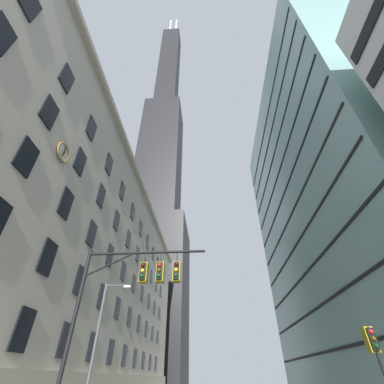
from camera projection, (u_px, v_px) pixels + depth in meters
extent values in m
cube|color=beige|center=(67.00, 270.00, 35.14)|extent=(17.69, 63.93, 27.51)
cube|color=#B2A893|center=(143.00, 190.00, 42.27)|extent=(0.70, 63.93, 0.60)
cube|color=black|center=(23.00, 329.00, 14.39)|extent=(0.14, 1.40, 2.20)
cube|color=black|center=(65.00, 340.00, 18.43)|extent=(0.14, 1.40, 2.20)
cube|color=black|center=(92.00, 347.00, 22.47)|extent=(0.14, 1.40, 2.20)
cube|color=black|center=(111.00, 352.00, 26.51)|extent=(0.14, 1.40, 2.20)
cube|color=black|center=(124.00, 356.00, 30.55)|extent=(0.14, 1.40, 2.20)
cube|color=black|center=(135.00, 358.00, 34.60)|extent=(0.14, 1.40, 2.20)
cube|color=black|center=(143.00, 360.00, 38.64)|extent=(0.14, 1.40, 2.20)
cube|color=black|center=(150.00, 362.00, 42.68)|extent=(0.14, 1.40, 2.20)
cube|color=black|center=(156.00, 364.00, 46.72)|extent=(0.14, 1.40, 2.20)
cube|color=black|center=(47.00, 257.00, 16.85)|extent=(0.14, 1.40, 2.20)
cube|color=black|center=(80.00, 281.00, 20.89)|extent=(0.14, 1.40, 2.20)
cube|color=black|center=(102.00, 297.00, 24.93)|extent=(0.14, 1.40, 2.20)
cube|color=black|center=(117.00, 308.00, 28.98)|extent=(0.14, 1.40, 2.20)
cube|color=black|center=(129.00, 317.00, 33.02)|extent=(0.14, 1.40, 2.20)
cube|color=black|center=(139.00, 324.00, 37.06)|extent=(0.14, 1.40, 2.20)
cube|color=black|center=(146.00, 329.00, 41.10)|extent=(0.14, 1.40, 2.20)
cube|color=black|center=(152.00, 333.00, 45.14)|extent=(0.14, 1.40, 2.20)
cube|color=black|center=(157.00, 337.00, 49.18)|extent=(0.14, 1.40, 2.20)
cube|color=black|center=(26.00, 157.00, 15.27)|extent=(0.14, 1.40, 2.20)
cube|color=black|center=(66.00, 203.00, 19.31)|extent=(0.14, 1.40, 2.20)
cube|color=black|center=(92.00, 234.00, 23.36)|extent=(0.14, 1.40, 2.20)
cube|color=black|center=(110.00, 255.00, 27.40)|extent=(0.14, 1.40, 2.20)
cube|color=black|center=(123.00, 271.00, 31.44)|extent=(0.14, 1.40, 2.20)
cube|color=black|center=(134.00, 283.00, 35.48)|extent=(0.14, 1.40, 2.20)
cube|color=black|center=(142.00, 293.00, 39.52)|extent=(0.14, 1.40, 2.20)
cube|color=black|center=(149.00, 301.00, 43.56)|extent=(0.14, 1.40, 2.20)
cube|color=black|center=(154.00, 308.00, 47.60)|extent=(0.14, 1.40, 2.20)
cube|color=black|center=(159.00, 313.00, 51.64)|extent=(0.14, 1.40, 2.20)
cube|color=black|center=(1.00, 33.00, 13.69)|extent=(0.14, 1.40, 2.20)
cube|color=black|center=(49.00, 112.00, 17.74)|extent=(0.14, 1.40, 2.20)
cube|color=black|center=(80.00, 162.00, 21.78)|extent=(0.14, 1.40, 2.20)
cube|color=black|center=(101.00, 196.00, 25.82)|extent=(0.14, 1.40, 2.20)
cube|color=black|center=(117.00, 220.00, 29.86)|extent=(0.14, 1.40, 2.20)
cube|color=black|center=(128.00, 239.00, 33.90)|extent=(0.14, 1.40, 2.20)
cube|color=black|center=(138.00, 254.00, 37.94)|extent=(0.14, 1.40, 2.20)
cube|color=black|center=(145.00, 266.00, 41.98)|extent=(0.14, 1.40, 2.20)
cube|color=black|center=(151.00, 276.00, 46.02)|extent=(0.14, 1.40, 2.20)
cube|color=black|center=(156.00, 284.00, 50.06)|extent=(0.14, 1.40, 2.20)
cube|color=black|center=(161.00, 291.00, 54.10)|extent=(0.14, 1.40, 2.20)
cube|color=black|center=(30.00, 3.00, 16.16)|extent=(0.14, 1.40, 2.20)
cube|color=black|center=(67.00, 78.00, 20.20)|extent=(0.14, 1.40, 2.20)
cube|color=black|center=(91.00, 128.00, 24.24)|extent=(0.14, 1.40, 2.20)
cube|color=black|center=(109.00, 164.00, 28.28)|extent=(0.14, 1.40, 2.20)
cube|color=black|center=(122.00, 191.00, 32.32)|extent=(0.14, 1.40, 2.20)
cube|color=black|center=(133.00, 212.00, 36.36)|extent=(0.14, 1.40, 2.20)
cube|color=black|center=(141.00, 229.00, 40.40)|extent=(0.14, 1.40, 2.20)
cube|color=black|center=(148.00, 242.00, 44.44)|extent=(0.14, 1.40, 2.20)
cube|color=black|center=(153.00, 254.00, 48.48)|extent=(0.14, 1.40, 2.20)
cube|color=black|center=(158.00, 263.00, 52.52)|extent=(0.14, 1.40, 2.20)
cube|color=black|center=(162.00, 272.00, 56.56)|extent=(0.14, 1.40, 2.20)
torus|color=olive|center=(63.00, 152.00, 19.12)|extent=(0.14, 1.51, 1.51)
cylinder|color=silver|center=(63.00, 152.00, 19.12)|extent=(0.05, 1.30, 1.30)
cube|color=black|center=(63.00, 154.00, 19.04)|extent=(0.03, 0.12, 0.39)
cube|color=black|center=(65.00, 150.00, 19.33)|extent=(0.03, 0.21, 0.57)
cube|color=black|center=(147.00, 294.00, 82.98)|extent=(25.14, 25.14, 47.59)
cube|color=black|center=(160.00, 160.00, 117.22)|extent=(17.60, 17.60, 69.22)
cube|color=black|center=(169.00, 69.00, 162.86)|extent=(11.31, 11.31, 86.53)
cylinder|color=silver|center=(170.00, 29.00, 196.76)|extent=(1.20, 1.20, 28.70)
cylinder|color=silver|center=(176.00, 28.00, 196.50)|extent=(1.20, 1.20, 28.70)
cube|color=gray|center=(342.00, 197.00, 37.56)|extent=(16.39, 38.34, 46.45)
cube|color=black|center=(324.00, 352.00, 26.77)|extent=(0.12, 37.34, 0.24)
cube|color=black|center=(313.00, 311.00, 29.11)|extent=(0.12, 37.34, 0.24)
cube|color=black|center=(304.00, 275.00, 31.46)|extent=(0.12, 37.34, 0.24)
cube|color=black|center=(296.00, 245.00, 33.80)|extent=(0.12, 37.34, 0.24)
cube|color=black|center=(289.00, 218.00, 36.15)|extent=(0.12, 37.34, 0.24)
cube|color=black|center=(284.00, 195.00, 38.49)|extent=(0.12, 37.34, 0.24)
cube|color=black|center=(278.00, 174.00, 40.83)|extent=(0.12, 37.34, 0.24)
cube|color=black|center=(274.00, 156.00, 43.18)|extent=(0.12, 37.34, 0.24)
cube|color=black|center=(269.00, 139.00, 45.52)|extent=(0.12, 37.34, 0.24)
cube|color=black|center=(266.00, 124.00, 47.87)|extent=(0.12, 37.34, 0.24)
cylinder|color=black|center=(73.00, 324.00, 12.31)|extent=(0.20, 0.20, 7.47)
cylinder|color=black|center=(147.00, 253.00, 14.17)|extent=(6.39, 0.14, 0.14)
cylinder|color=black|center=(110.00, 264.00, 13.93)|extent=(2.63, 0.10, 1.34)
cylinder|color=black|center=(145.00, 258.00, 14.00)|extent=(0.04, 0.04, 0.60)
cube|color=black|center=(143.00, 272.00, 13.56)|extent=(0.30, 0.30, 0.90)
cube|color=olive|center=(144.00, 273.00, 13.69)|extent=(0.40, 0.40, 1.04)
sphere|color=#450808|center=(143.00, 265.00, 13.59)|extent=(0.20, 0.20, 0.20)
sphere|color=yellow|center=(142.00, 271.00, 13.43)|extent=(0.20, 0.20, 0.20)
sphere|color=#083D10|center=(142.00, 276.00, 13.26)|extent=(0.20, 0.20, 0.20)
cylinder|color=black|center=(161.00, 258.00, 13.95)|extent=(0.04, 0.04, 0.60)
cube|color=black|center=(160.00, 271.00, 13.51)|extent=(0.30, 0.30, 0.90)
cube|color=olive|center=(160.00, 272.00, 13.64)|extent=(0.40, 0.40, 1.04)
sphere|color=red|center=(160.00, 265.00, 13.54)|extent=(0.20, 0.20, 0.20)
sphere|color=#4B3A08|center=(159.00, 270.00, 13.38)|extent=(0.20, 0.20, 0.20)
sphere|color=#083D10|center=(159.00, 276.00, 13.21)|extent=(0.20, 0.20, 0.20)
cylinder|color=black|center=(177.00, 257.00, 13.89)|extent=(0.04, 0.04, 0.60)
cube|color=black|center=(176.00, 271.00, 13.46)|extent=(0.30, 0.30, 0.90)
cube|color=olive|center=(177.00, 272.00, 13.59)|extent=(0.40, 0.40, 1.04)
sphere|color=#450808|center=(176.00, 265.00, 13.49)|extent=(0.20, 0.20, 0.20)
sphere|color=yellow|center=(176.00, 270.00, 13.33)|extent=(0.20, 0.20, 0.20)
sphere|color=#083D10|center=(176.00, 275.00, 13.16)|extent=(0.20, 0.20, 0.20)
cylinder|color=black|center=(384.00, 374.00, 11.06)|extent=(0.12, 0.12, 3.59)
cube|color=black|center=(372.00, 339.00, 11.81)|extent=(0.30, 0.30, 0.90)
cube|color=olive|center=(370.00, 340.00, 11.95)|extent=(0.40, 0.40, 1.04)
sphere|color=red|center=(371.00, 332.00, 11.85)|extent=(0.20, 0.20, 0.20)
sphere|color=#4B3A08|center=(374.00, 339.00, 11.69)|extent=(0.20, 0.20, 0.20)
sphere|color=#083D10|center=(376.00, 346.00, 11.52)|extent=(0.20, 0.20, 0.20)
cylinder|color=#47474C|center=(96.00, 341.00, 16.26)|extent=(0.18, 0.18, 7.10)
cylinder|color=#47474C|center=(117.00, 286.00, 18.21)|extent=(1.51, 0.10, 0.10)
ellipsoid|color=#EFE5C6|center=(127.00, 287.00, 18.10)|extent=(0.56, 0.32, 0.24)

